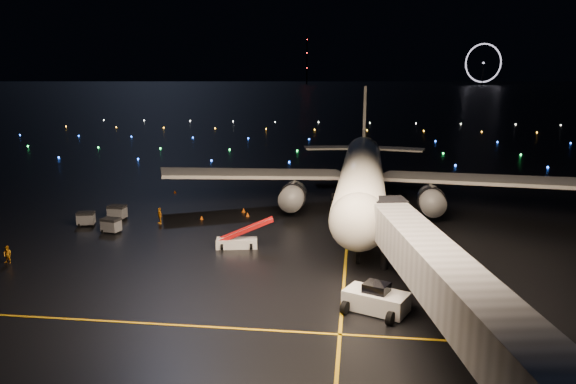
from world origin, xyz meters
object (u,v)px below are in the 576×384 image
(pushback_tug, at_px, (376,297))
(crew_b, at_px, (7,255))
(airliner, at_px, (363,150))
(baggage_cart_2, at_px, (111,225))
(belt_loader, at_px, (237,233))
(baggage_cart_1, at_px, (86,219))
(crew_c, at_px, (160,216))
(baggage_cart_0, at_px, (117,212))

(pushback_tug, xyz_separation_m, crew_b, (-33.57, 6.51, -0.26))
(airliner, distance_m, baggage_cart_2, 32.48)
(airliner, height_order, pushback_tug, airliner)
(belt_loader, bearing_deg, pushback_tug, -55.95)
(pushback_tug, bearing_deg, baggage_cart_1, 172.89)
(crew_b, relative_size, baggage_cart_1, 0.89)
(crew_b, relative_size, crew_c, 0.88)
(baggage_cart_0, xyz_separation_m, baggage_cart_1, (-2.40, -3.14, -0.05))
(crew_c, distance_m, baggage_cart_1, 8.36)
(pushback_tug, height_order, crew_c, pushback_tug)
(crew_c, xyz_separation_m, baggage_cart_1, (-8.14, -1.90, -0.15))
(pushback_tug, relative_size, baggage_cart_0, 2.30)
(baggage_cart_0, bearing_deg, airliner, 24.23)
(pushback_tug, height_order, baggage_cart_2, pushback_tug)
(airliner, xyz_separation_m, belt_loader, (-12.52, -19.59, -6.03))
(airliner, distance_m, crew_b, 42.77)
(crew_c, bearing_deg, belt_loader, 14.58)
(crew_b, xyz_separation_m, baggage_cart_2, (5.14, 10.85, -0.02))
(baggage_cart_0, height_order, baggage_cart_1, baggage_cart_0)
(belt_loader, xyz_separation_m, baggage_cart_2, (-14.89, 3.50, -0.65))
(airliner, height_order, crew_b, airliner)
(baggage_cart_1, bearing_deg, baggage_cart_0, 40.26)
(belt_loader, height_order, baggage_cart_1, belt_loader)
(pushback_tug, bearing_deg, airliner, 115.91)
(crew_b, xyz_separation_m, baggage_cart_1, (1.01, 13.28, -0.04))
(belt_loader, relative_size, crew_b, 3.62)
(crew_c, bearing_deg, baggage_cart_2, -82.56)
(baggage_cart_0, bearing_deg, crew_b, -97.36)
(belt_loader, distance_m, baggage_cart_1, 19.94)
(pushback_tug, xyz_separation_m, baggage_cart_2, (-28.43, 17.35, -0.28))
(crew_c, bearing_deg, baggage_cart_0, -141.91)
(crew_c, bearing_deg, pushback_tug, 8.70)
(crew_c, relative_size, baggage_cart_0, 0.94)
(baggage_cart_0, distance_m, baggage_cart_1, 3.95)
(airliner, xyz_separation_m, crew_b, (-32.55, -26.94, -6.66))
(crew_b, bearing_deg, baggage_cart_2, 70.72)
(airliner, relative_size, pushback_tug, 11.50)
(pushback_tug, relative_size, baggage_cart_1, 2.46)
(airliner, bearing_deg, baggage_cart_2, -148.70)
(baggage_cart_0, height_order, baggage_cart_2, baggage_cart_0)
(airliner, bearing_deg, belt_loader, -121.69)
(pushback_tug, bearing_deg, belt_loader, 158.50)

